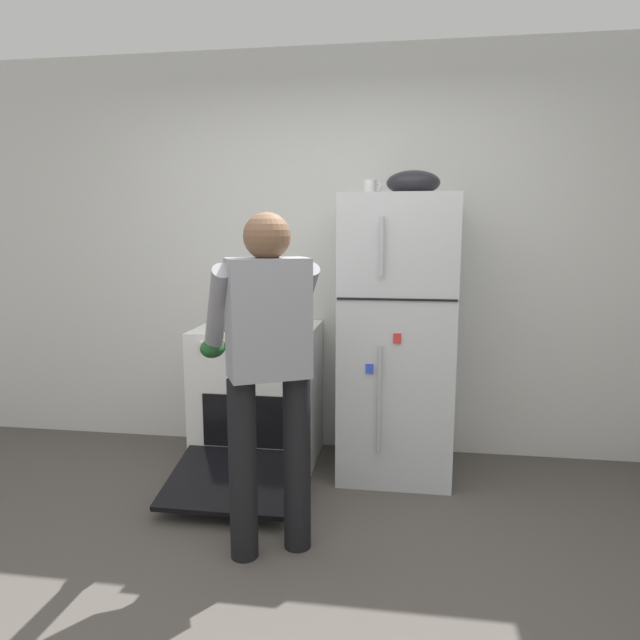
{
  "coord_description": "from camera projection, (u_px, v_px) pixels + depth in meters",
  "views": [
    {
      "loc": [
        0.45,
        -1.88,
        1.52
      ],
      "look_at": [
        -0.02,
        1.32,
        1.0
      ],
      "focal_mm": 31.39,
      "sensor_mm": 36.0,
      "label": 1
    }
  ],
  "objects": [
    {
      "name": "ground",
      "position": [
        276.0,
        631.0,
        2.14
      ],
      "size": [
        8.0,
        8.0,
        0.0
      ],
      "primitive_type": "plane",
      "color": "#4C4742"
    },
    {
      "name": "kitchen_wall_back",
      "position": [
        337.0,
        255.0,
        3.84
      ],
      "size": [
        6.0,
        0.1,
        2.7
      ],
      "primitive_type": "cube",
      "color": "silver",
      "rests_on": "ground"
    },
    {
      "name": "refrigerator",
      "position": [
        396.0,
        337.0,
        3.48
      ],
      "size": [
        0.68,
        0.72,
        1.73
      ],
      "color": "silver",
      "rests_on": "ground"
    },
    {
      "name": "stove_range",
      "position": [
        258.0,
        396.0,
        3.66
      ],
      "size": [
        0.76,
        1.21,
        0.91
      ],
      "color": "white",
      "rests_on": "ground"
    },
    {
      "name": "person_cook",
      "position": [
        267.0,
        355.0,
        2.56
      ],
      "size": [
        0.64,
        0.69,
        1.6
      ],
      "color": "black",
      "rests_on": "ground"
    },
    {
      "name": "red_pot",
      "position": [
        280.0,
        320.0,
        3.52
      ],
      "size": [
        0.37,
        0.27,
        0.1
      ],
      "color": "#236638",
      "rests_on": "stove_range"
    },
    {
      "name": "coffee_mug",
      "position": [
        370.0,
        188.0,
        3.41
      ],
      "size": [
        0.11,
        0.08,
        0.1
      ],
      "color": "silver",
      "rests_on": "refrigerator"
    },
    {
      "name": "pepper_mill",
      "position": [
        222.0,
        306.0,
        3.82
      ],
      "size": [
        0.05,
        0.05,
        0.19
      ],
      "primitive_type": "cylinder",
      "color": "brown",
      "rests_on": "stove_range"
    },
    {
      "name": "mixing_bowl",
      "position": [
        413.0,
        183.0,
        3.32
      ],
      "size": [
        0.32,
        0.32,
        0.14
      ],
      "primitive_type": "ellipsoid",
      "color": "black",
      "rests_on": "refrigerator"
    }
  ]
}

